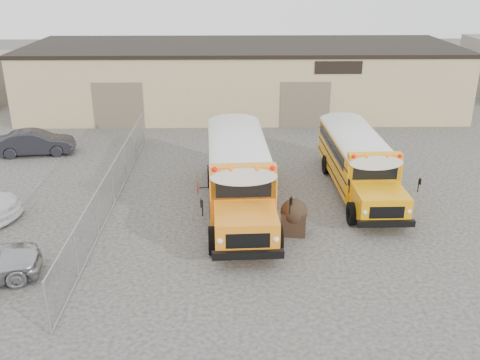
{
  "coord_description": "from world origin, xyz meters",
  "views": [
    {
      "loc": [
        -0.78,
        -18.67,
        9.91
      ],
      "look_at": [
        -0.43,
        1.89,
        1.6
      ],
      "focal_mm": 40.0,
      "sensor_mm": 36.0,
      "label": 1
    }
  ],
  "objects_px": {
    "tarp_bundle": "(294,216)",
    "car_dark": "(35,143)",
    "school_bus_left": "(232,127)",
    "school_bus_right": "(334,124)"
  },
  "relations": [
    {
      "from": "tarp_bundle",
      "to": "car_dark",
      "type": "xyz_separation_m",
      "value": [
        -13.37,
        9.72,
        -0.05
      ]
    },
    {
      "from": "school_bus_left",
      "to": "car_dark",
      "type": "relative_size",
      "value": 2.51
    },
    {
      "from": "tarp_bundle",
      "to": "school_bus_left",
      "type": "bearing_deg",
      "value": 104.92
    },
    {
      "from": "school_bus_right",
      "to": "tarp_bundle",
      "type": "xyz_separation_m",
      "value": [
        -3.4,
        -10.21,
        -0.82
      ]
    },
    {
      "from": "school_bus_right",
      "to": "car_dark",
      "type": "height_order",
      "value": "school_bus_right"
    },
    {
      "from": "school_bus_right",
      "to": "tarp_bundle",
      "type": "distance_m",
      "value": 10.79
    },
    {
      "from": "school_bus_left",
      "to": "car_dark",
      "type": "bearing_deg",
      "value": 176.4
    },
    {
      "from": "school_bus_left",
      "to": "school_bus_right",
      "type": "distance_m",
      "value": 5.92
    },
    {
      "from": "school_bus_left",
      "to": "tarp_bundle",
      "type": "distance_m",
      "value": 9.41
    },
    {
      "from": "school_bus_left",
      "to": "school_bus_right",
      "type": "xyz_separation_m",
      "value": [
        5.8,
        1.17,
        -0.19
      ]
    }
  ]
}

